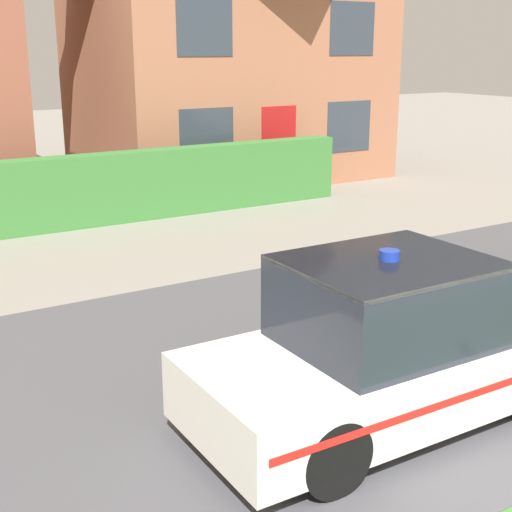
# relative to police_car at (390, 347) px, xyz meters

# --- Properties ---
(road_strip) EXTENTS (28.00, 6.35, 0.01)m
(road_strip) POSITION_rel_police_car_xyz_m (-0.14, 1.58, -0.74)
(road_strip) COLOR #4C4C51
(road_strip) RESTS_ON ground
(garden_hedge) EXTENTS (12.16, 0.51, 1.43)m
(garden_hedge) POSITION_rel_police_car_xyz_m (0.03, 9.09, -0.03)
(garden_hedge) COLOR #3D7F38
(garden_hedge) RESTS_ON ground
(police_car) EXTENTS (4.04, 1.73, 1.69)m
(police_car) POSITION_rel_police_car_xyz_m (0.00, 0.00, 0.00)
(police_car) COLOR black
(police_car) RESTS_ON road_strip
(house_right) EXTENTS (8.01, 5.67, 7.32)m
(house_right) POSITION_rel_police_car_xyz_m (5.52, 12.80, 2.99)
(house_right) COLOR #A86B4C
(house_right) RESTS_ON ground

